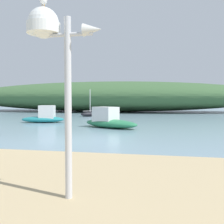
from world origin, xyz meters
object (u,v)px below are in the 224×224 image
Objects in this scene: motorboat_far_right at (109,120)px; motorboat_west_reach at (44,117)px; mast_structure at (50,39)px; seagull_on_radar at (43,0)px; sailboat_by_sandbar at (90,114)px.

motorboat_west_reach is at bearing 155.27° from motorboat_far_right.
seagull_on_radar is (-0.13, 0.02, 0.67)m from mast_structure.
mast_structure is 1.08× the size of sailboat_by_sandbar.
seagull_on_radar is 0.07× the size of motorboat_far_right.
motorboat_west_reach is (-6.05, 2.79, -0.00)m from motorboat_far_right.
motorboat_far_right is (-1.67, 12.96, -2.47)m from mast_structure.
seagull_on_radar is 13.41m from motorboat_far_right.
motorboat_west_reach is at bearing 115.75° from seagull_on_radar.
sailboat_by_sandbar is (-4.48, 11.11, -0.21)m from motorboat_far_right.
motorboat_west_reach is at bearing 116.10° from mast_structure.
seagull_on_radar is 25.02m from sailboat_by_sandbar.
seagull_on_radar reaches higher than motorboat_far_right.
motorboat_west_reach is (-1.57, -8.32, 0.20)m from sailboat_by_sandbar.
motorboat_west_reach is (-7.59, 15.73, -3.14)m from seagull_on_radar.
mast_structure is at bearing -75.68° from sailboat_by_sandbar.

